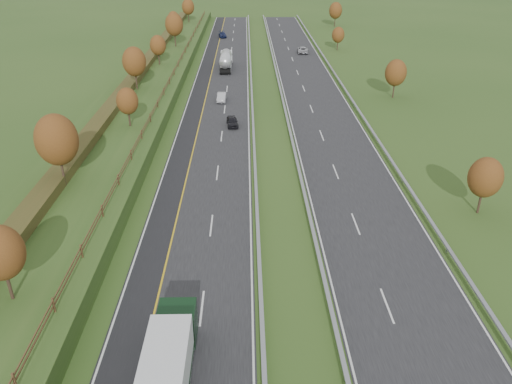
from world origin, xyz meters
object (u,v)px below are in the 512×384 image
car_silver_mid (222,97)px  car_oncoming (303,50)px  car_dark_near (232,121)px  road_tanker (226,60)px  car_small_far (222,35)px

car_silver_mid → car_oncoming: car_oncoming is taller
car_dark_near → car_silver_mid: car_silver_mid is taller
car_dark_near → car_silver_mid: (-2.06, 12.42, 0.01)m
car_oncoming → car_silver_mid: bearing=69.4°
road_tanker → car_oncoming: size_ratio=2.15×
car_silver_mid → car_oncoming: bearing=67.4°
road_tanker → car_silver_mid: bearing=-89.9°
road_tanker → car_small_far: 35.98m
road_tanker → car_small_far: road_tanker is taller
car_small_far → car_oncoming: size_ratio=0.89×
road_tanker → car_dark_near: (2.09, -35.43, -1.16)m
car_silver_mid → car_small_far: bearing=94.4°
car_small_far → car_silver_mid: bearing=-95.5°
car_dark_near → car_small_far: bearing=87.5°
car_silver_mid → car_oncoming: (17.69, 38.28, 0.05)m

